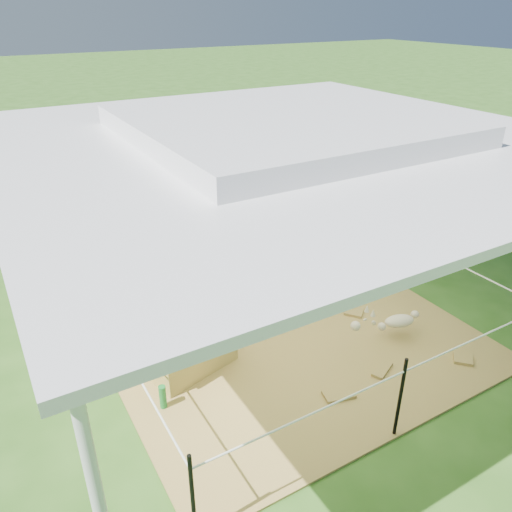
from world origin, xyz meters
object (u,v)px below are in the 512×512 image
distant_person (187,148)px  foal (400,319)px  green_bottle (163,397)px  pony (268,275)px  picnic_table_far (257,132)px  straw_bale (192,352)px  picnic_table_near (179,151)px  trash_barrel (268,153)px  woman (196,290)px

distant_person → foal: bearing=90.2°
green_bottle → pony: (2.15, 1.30, 0.30)m
picnic_table_far → straw_bale: bearing=-103.9°
straw_bale → picnic_table_far: picnic_table_far is taller
picnic_table_near → pony: bearing=-126.2°
foal → picnic_table_near: bearing=102.4°
straw_bale → trash_barrel: bearing=52.2°
woman → foal: (2.53, -0.79, -0.80)m
green_bottle → picnic_table_far: bearing=54.5°
trash_barrel → distant_person: 2.18m
picnic_table_far → woman: bearing=-103.5°
woman → distant_person: size_ratio=0.92×
picnic_table_near → distant_person: bearing=-125.1°
pony → picnic_table_far: (4.68, 8.25, -0.10)m
woman → foal: size_ratio=1.23×
green_bottle → picnic_table_far: (6.83, 9.56, 0.20)m
green_bottle → distant_person: distant_person is taller
picnic_table_near → straw_bale: bearing=-134.9°
pony → trash_barrel: 6.84m
distant_person → straw_bale: bearing=70.7°
pony → green_bottle: bearing=117.7°
straw_bale → foal: (2.63, -0.79, 0.05)m
foal → distant_person: (0.48, 8.13, 0.36)m
pony → foal: pony is taller
woman → foal: 2.77m
woman → green_bottle: (-0.65, -0.45, -0.93)m
picnic_table_near → distant_person: 1.16m
trash_barrel → picnic_table_near: (-1.83, 1.74, -0.09)m
woman → green_bottle: size_ratio=4.32×
woman → picnic_table_near: bearing=145.0°
woman → distant_person: woman is taller
woman → picnic_table_far: 11.03m
green_bottle → picnic_table_far: 11.75m
foal → trash_barrel: 7.90m
woman → distant_person: (3.01, 7.34, -0.43)m
foal → picnic_table_near: size_ratio=0.64×
straw_bale → woman: 0.85m
foal → distant_person: 8.16m
green_bottle → pony: size_ratio=0.27×
pony → picnic_table_near: 7.77m
pony → foal: bearing=-151.5°
pony → distant_person: size_ratio=0.79×
pony → picnic_table_near: (1.74, 7.57, -0.15)m
straw_bale → trash_barrel: 8.45m
woman → trash_barrel: 8.42m
picnic_table_near → picnic_table_far: (2.94, 0.68, 0.05)m
foal → picnic_table_far: (3.65, 9.90, 0.07)m
straw_bale → foal: foal is taller
trash_barrel → picnic_table_far: (1.11, 2.43, -0.04)m
green_bottle → pony: bearing=31.3°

